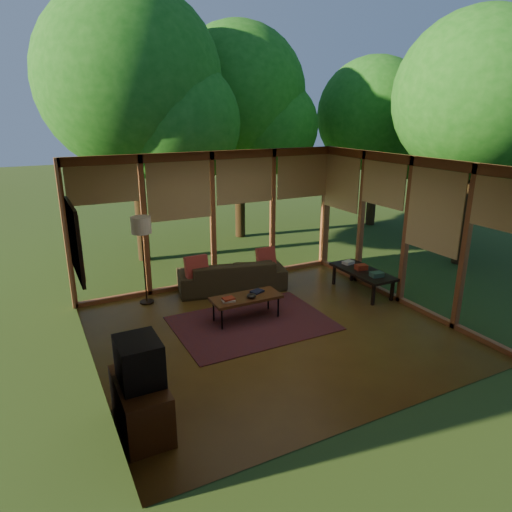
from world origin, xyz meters
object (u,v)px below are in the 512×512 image
floor_lamp (141,230)px  side_console (363,272)px  television (139,361)px  media_cabinet (141,405)px  sofa (232,275)px  coffee_table (246,298)px

floor_lamp → side_console: floor_lamp is taller
television → media_cabinet: bearing=180.0°
sofa → coffee_table: 1.43m
sofa → side_console: bearing=162.0°
sofa → coffee_table: bearing=88.2°
coffee_table → side_console: size_ratio=0.86×
media_cabinet → sofa: bearing=52.1°
media_cabinet → side_console: (4.87, 2.08, 0.11)m
sofa → television: 4.32m
television → side_console: television is taller
sofa → television: size_ratio=3.84×
television → coffee_table: television is taller
media_cabinet → side_console: media_cabinet is taller
side_console → television: bearing=-156.8°
floor_lamp → side_console: size_ratio=1.18×
media_cabinet → side_console: bearing=23.1°
sofa → side_console: sofa is taller
media_cabinet → television: television is taller
sofa → coffee_table: (-0.35, -1.39, 0.08)m
sofa → media_cabinet: sofa is taller
media_cabinet → floor_lamp: (0.94, 3.50, 1.11)m
media_cabinet → side_console: 5.30m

